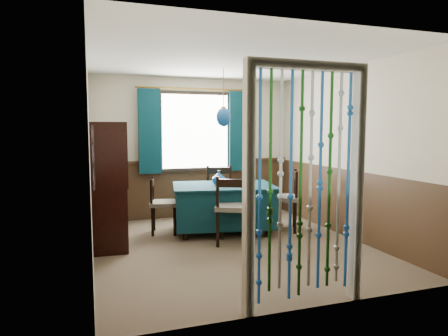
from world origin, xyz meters
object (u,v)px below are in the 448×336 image
object	(u,v)px
chair_far	(220,193)
pendant_lamp	(223,117)
chair_left	(162,204)
vase_table	(219,178)
dining_table	(223,205)
bowl_shelf	(114,161)
vase_sideboard	(113,175)
chair_right	(285,198)
chair_near	(234,208)
sideboard	(110,201)

from	to	relation	value
chair_far	pendant_lamp	bearing A→B (deg)	86.85
pendant_lamp	chair_left	bearing A→B (deg)	166.23
chair_far	vase_table	distance (m)	0.71
dining_table	chair_left	size ratio (longest dim) A/B	1.98
dining_table	pendant_lamp	xyz separation A→B (m)	(-0.00, 0.00, 1.35)
bowl_shelf	vase_table	bearing A→B (deg)	12.54
bowl_shelf	vase_sideboard	size ratio (longest dim) A/B	1.21
chair_left	pendant_lamp	world-z (taller)	pendant_lamp
dining_table	vase_table	distance (m)	0.42
chair_right	chair_near	bearing A→B (deg)	141.48
sideboard	bowl_shelf	distance (m)	0.66
chair_far	pendant_lamp	size ratio (longest dim) A/B	1.11
chair_right	sideboard	xyz separation A→B (m)	(-2.65, 0.17, 0.08)
chair_near	chair_right	xyz separation A→B (m)	(1.04, 0.49, -0.00)
chair_left	pendant_lamp	xyz separation A→B (m)	(0.92, -0.23, 1.32)
chair_far	sideboard	size ratio (longest dim) A/B	0.57
chair_near	pendant_lamp	size ratio (longest dim) A/B	1.11
chair_near	chair_left	distance (m)	1.24
pendant_lamp	vase_table	distance (m)	0.94
dining_table	sideboard	bearing A→B (deg)	-168.56
chair_near	chair_far	world-z (taller)	chair_near
chair_right	pendant_lamp	size ratio (longest dim) A/B	1.10
chair_near	vase_sideboard	size ratio (longest dim) A/B	5.84
chair_near	bowl_shelf	distance (m)	1.73
bowl_shelf	chair_left	bearing A→B (deg)	38.12
chair_far	bowl_shelf	distance (m)	2.12
pendant_lamp	chair_near	bearing A→B (deg)	-96.82
chair_far	chair_near	bearing A→B (deg)	90.47
chair_far	vase_sideboard	world-z (taller)	vase_sideboard
chair_left	sideboard	bearing A→B (deg)	-59.52
chair_right	pendant_lamp	distance (m)	1.60
bowl_shelf	vase_sideboard	xyz separation A→B (m)	(0.00, 0.52, -0.25)
pendant_lamp	vase_sideboard	distance (m)	1.85
pendant_lamp	vase_sideboard	xyz separation A→B (m)	(-1.63, 0.19, -0.85)
chair_left	chair_far	bearing A→B (deg)	121.73
bowl_shelf	vase_sideboard	distance (m)	0.58
vase_sideboard	chair_near	bearing A→B (deg)	-29.59
vase_table	chair_right	bearing A→B (deg)	-11.98
sideboard	chair_left	bearing A→B (deg)	22.15
chair_far	pendant_lamp	distance (m)	1.41
dining_table	vase_table	bearing A→B (deg)	-178.77
chair_near	chair_right	size ratio (longest dim) A/B	1.01
sideboard	dining_table	bearing A→B (deg)	4.82
sideboard	chair_far	bearing A→B (deg)	22.87
chair_near	pendant_lamp	xyz separation A→B (m)	(0.08, 0.70, 1.27)
chair_near	chair_left	world-z (taller)	chair_near
chair_far	sideboard	world-z (taller)	sideboard
chair_near	chair_left	xyz separation A→B (m)	(-0.84, 0.92, -0.05)
chair_left	vase_table	size ratio (longest dim) A/B	4.26
dining_table	bowl_shelf	bearing A→B (deg)	-158.08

